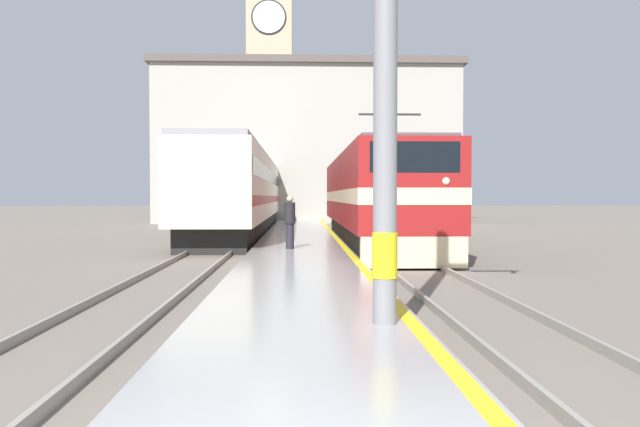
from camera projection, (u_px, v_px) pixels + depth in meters
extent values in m
plane|color=#70665B|center=(300.00, 232.00, 33.68)|extent=(200.00, 200.00, 0.00)
cube|color=#999999|center=(300.00, 236.00, 28.68)|extent=(3.17, 140.00, 0.26)
cube|color=yellow|center=(331.00, 233.00, 28.72)|extent=(0.20, 140.00, 0.00)
cube|color=#70665B|center=(363.00, 238.00, 28.78)|extent=(2.83, 140.00, 0.02)
cube|color=gray|center=(348.00, 236.00, 28.75)|extent=(0.07, 140.00, 0.14)
cube|color=gray|center=(379.00, 236.00, 28.80)|extent=(0.07, 140.00, 0.14)
cube|color=#70665B|center=(235.00, 238.00, 28.58)|extent=(2.83, 140.00, 0.02)
cube|color=gray|center=(220.00, 237.00, 28.56)|extent=(0.07, 140.00, 0.14)
cube|color=gray|center=(251.00, 236.00, 28.61)|extent=(0.07, 140.00, 0.14)
cube|color=black|center=(373.00, 233.00, 24.87)|extent=(2.46, 16.54, 0.90)
cube|color=maroon|center=(373.00, 190.00, 24.82)|extent=(2.90, 17.97, 2.58)
cube|color=beige|center=(373.00, 196.00, 24.83)|extent=(2.92, 17.99, 0.44)
cube|color=beige|center=(414.00, 252.00, 16.04)|extent=(2.76, 0.30, 0.81)
cube|color=black|center=(415.00, 157.00, 15.89)|extent=(2.32, 0.12, 0.80)
sphere|color=white|center=(384.00, 181.00, 15.84)|extent=(0.20, 0.20, 0.20)
sphere|color=white|center=(446.00, 181.00, 15.89)|extent=(0.20, 0.20, 0.20)
cube|color=#4C4C51|center=(373.00, 156.00, 24.79)|extent=(2.61, 17.07, 0.12)
cylinder|color=#333333|center=(391.00, 129.00, 19.93)|extent=(0.06, 0.63, 1.03)
cylinder|color=#333333|center=(388.00, 131.00, 20.63)|extent=(0.06, 0.63, 1.03)
cube|color=#262626|center=(390.00, 114.00, 20.27)|extent=(2.03, 0.08, 0.06)
cube|color=black|center=(251.00, 221.00, 37.67)|extent=(2.46, 34.97, 0.90)
cube|color=beige|center=(251.00, 189.00, 37.61)|extent=(2.90, 36.43, 2.95)
cube|color=black|center=(251.00, 179.00, 37.60)|extent=(2.92, 35.70, 0.64)
cube|color=maroon|center=(251.00, 199.00, 37.63)|extent=(2.92, 35.70, 0.36)
cube|color=gray|center=(251.00, 163.00, 37.57)|extent=(2.67, 36.43, 0.20)
cylinder|color=gray|center=(385.00, 34.00, 8.07)|extent=(0.31, 0.31, 7.56)
cylinder|color=yellow|center=(385.00, 255.00, 8.15)|extent=(0.33, 0.33, 0.60)
cylinder|color=#23232D|center=(290.00, 236.00, 19.87)|extent=(0.26, 0.26, 0.81)
cylinder|color=black|center=(290.00, 213.00, 19.85)|extent=(0.34, 0.34, 0.67)
sphere|color=tan|center=(290.00, 199.00, 19.84)|extent=(0.22, 0.22, 0.22)
cube|color=tan|center=(270.00, 105.00, 58.62)|extent=(4.15, 4.15, 21.07)
cylinder|color=black|center=(269.00, 17.00, 56.32)|extent=(3.20, 0.06, 3.20)
cylinder|color=white|center=(269.00, 17.00, 56.29)|extent=(2.90, 0.10, 2.90)
cube|color=#A8A399|center=(307.00, 148.00, 48.06)|extent=(22.07, 8.45, 11.33)
cube|color=#564C47|center=(307.00, 71.00, 47.89)|extent=(22.67, 9.05, 0.50)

